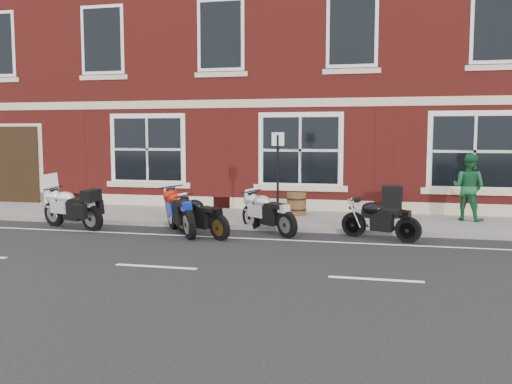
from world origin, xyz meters
TOP-DOWN VIEW (x-y plane):
  - ground at (0.00, 0.00)m, footprint 80.00×80.00m
  - sidewalk at (0.00, 3.00)m, footprint 30.00×3.00m
  - kerb at (0.00, 1.42)m, footprint 30.00×0.16m
  - pub_building at (0.00, 10.50)m, footprint 24.00×12.00m
  - moto_touring_silver at (-3.89, 0.57)m, footprint 2.08×0.89m
  - moto_sport_red at (-0.83, 0.50)m, footprint 1.46×1.97m
  - moto_sport_black at (-0.22, 0.25)m, footprint 1.73×1.17m
  - moto_sport_silver at (1.27, 1.03)m, footprint 1.67×1.47m
  - moto_naked_black at (3.96, 0.81)m, footprint 1.85×0.86m
  - pedestrian_right at (6.26, 3.59)m, footprint 1.11×1.03m
  - a_board_sign at (4.25, 3.53)m, footprint 0.62×0.48m
  - barrel_planter at (1.56, 3.54)m, footprint 0.59×0.59m
  - parking_sign at (1.39, 1.55)m, footprint 0.33×0.09m

SIDE VIEW (x-z plane):
  - ground at x=0.00m, z-range 0.00..0.00m
  - sidewalk at x=0.00m, z-range 0.00..0.12m
  - kerb at x=0.00m, z-range 0.00..0.12m
  - barrel_planter at x=1.56m, z-range 0.12..0.77m
  - moto_naked_black at x=3.96m, z-range 0.07..0.94m
  - moto_sport_black at x=-0.22m, z-range 0.07..0.95m
  - moto_sport_silver at x=1.27m, z-range 0.07..1.01m
  - a_board_sign at x=4.25m, z-range 0.12..1.03m
  - moto_touring_silver at x=-3.89m, z-range -0.13..1.29m
  - moto_sport_red at x=-0.83m, z-range 0.08..1.12m
  - pedestrian_right at x=6.26m, z-range 0.12..1.94m
  - parking_sign at x=1.39m, z-range 0.30..2.68m
  - pub_building at x=0.00m, z-range 0.00..12.00m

